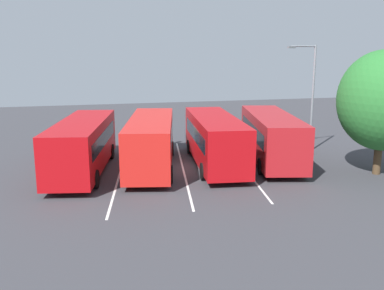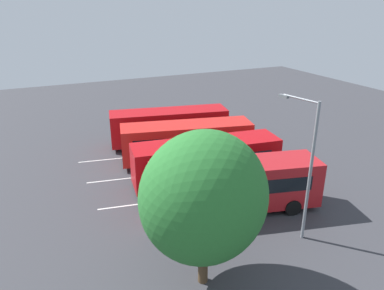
% 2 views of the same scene
% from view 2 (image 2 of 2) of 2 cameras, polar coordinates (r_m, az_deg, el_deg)
% --- Properties ---
extents(ground_plane, '(71.66, 71.66, 0.00)m').
position_cam_2_polar(ground_plane, '(27.22, -0.32, -4.13)').
color(ground_plane, '#38383D').
extents(bus_far_left, '(10.37, 4.83, 3.07)m').
position_cam_2_polar(bus_far_left, '(21.84, 6.87, -6.15)').
color(bus_far_left, '#AD191E').
rests_on(bus_far_left, ground).
extents(bus_center_left, '(10.31, 3.83, 3.07)m').
position_cam_2_polar(bus_center_left, '(24.88, 2.33, -2.42)').
color(bus_center_left, '#B70C11').
rests_on(bus_center_left, ground).
extents(bus_center_right, '(10.36, 4.69, 3.07)m').
position_cam_2_polar(bus_center_right, '(28.33, -0.75, 0.66)').
color(bus_center_right, red).
rests_on(bus_center_right, ground).
extents(bus_far_right, '(10.36, 4.49, 3.07)m').
position_cam_2_polar(bus_far_right, '(31.88, -3.54, 3.04)').
color(bus_far_right, '#B70C11').
rests_on(bus_far_right, ground).
extents(pedestrian, '(0.36, 0.36, 1.59)m').
position_cam_2_polar(pedestrian, '(29.64, 12.62, -0.50)').
color(pedestrian, '#232833').
rests_on(pedestrian, ground).
extents(street_lamp, '(0.67, 2.43, 7.50)m').
position_cam_2_polar(street_lamp, '(19.05, 17.61, -2.57)').
color(street_lamp, gray).
rests_on(street_lamp, ground).
extents(depot_tree, '(5.43, 4.89, 7.16)m').
position_cam_2_polar(depot_tree, '(15.09, 1.87, -8.23)').
color(depot_tree, '#4C3823').
rests_on(depot_tree, ground).
extents(lane_stripe_outer_left, '(14.70, 2.66, 0.01)m').
position_cam_2_polar(lane_stripe_outer_left, '(24.16, 3.45, -7.70)').
color(lane_stripe_outer_left, silver).
rests_on(lane_stripe_outer_left, ground).
extents(lane_stripe_inner_left, '(14.70, 2.66, 0.01)m').
position_cam_2_polar(lane_stripe_inner_left, '(27.21, -0.32, -4.12)').
color(lane_stripe_inner_left, silver).
rests_on(lane_stripe_inner_left, ground).
extents(lane_stripe_inner_right, '(14.70, 2.66, 0.01)m').
position_cam_2_polar(lane_stripe_inner_right, '(30.45, -3.28, -1.27)').
color(lane_stripe_inner_right, silver).
rests_on(lane_stripe_inner_right, ground).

